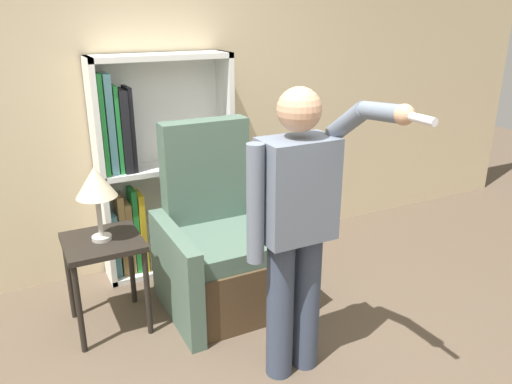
% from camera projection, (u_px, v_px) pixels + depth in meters
% --- Properties ---
extents(wall_back, '(8.00, 0.06, 2.80)m').
position_uv_depth(wall_back, '(138.00, 91.00, 3.71)').
color(wall_back, beige).
rests_on(wall_back, ground_plane).
extents(bookcase, '(1.03, 0.28, 1.68)m').
position_uv_depth(bookcase, '(151.00, 171.00, 3.77)').
color(bookcase, white).
rests_on(bookcase, ground_plane).
extents(armchair, '(0.82, 0.81, 1.27)m').
position_uv_depth(armchair, '(221.00, 251.00, 3.46)').
color(armchair, '#4C3823').
rests_on(armchair, ground_plane).
extents(person_standing, '(0.53, 0.78, 1.62)m').
position_uv_depth(person_standing, '(297.00, 223.00, 2.59)').
color(person_standing, '#384256').
rests_on(person_standing, ground_plane).
extents(side_table, '(0.47, 0.47, 0.62)m').
position_uv_depth(side_table, '(104.00, 254.00, 3.14)').
color(side_table, black).
rests_on(side_table, ground_plane).
extents(table_lamp, '(0.25, 0.25, 0.47)m').
position_uv_depth(table_lamp, '(96.00, 184.00, 2.98)').
color(table_lamp, '#B7B2A8').
rests_on(table_lamp, side_table).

